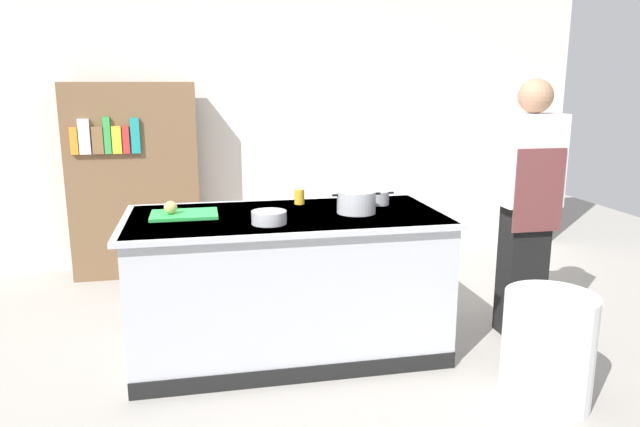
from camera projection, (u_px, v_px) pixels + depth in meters
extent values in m
plane|color=#9E9991|center=(289.00, 349.00, 3.83)|extent=(10.00, 10.00, 0.00)
cube|color=silver|center=(253.00, 104.00, 5.51)|extent=(6.40, 0.12, 3.00)
cube|color=#B7BABF|center=(288.00, 283.00, 3.73)|extent=(1.90, 0.90, 0.90)
cube|color=#B7BABF|center=(287.00, 217.00, 3.63)|extent=(1.98, 0.98, 0.03)
cube|color=black|center=(300.00, 375.00, 3.38)|extent=(1.90, 0.01, 0.10)
cube|color=green|center=(184.00, 215.00, 3.58)|extent=(0.40, 0.28, 0.02)
sphere|color=tan|center=(171.00, 207.00, 3.54)|extent=(0.08, 0.08, 0.08)
cylinder|color=#B7BABF|center=(356.00, 202.00, 3.66)|extent=(0.24, 0.24, 0.14)
cube|color=black|center=(335.00, 195.00, 3.62)|extent=(0.04, 0.02, 0.01)
cube|color=black|center=(377.00, 194.00, 3.67)|extent=(0.04, 0.02, 0.01)
cylinder|color=#99999E|center=(378.00, 198.00, 3.91)|extent=(0.14, 0.14, 0.09)
cube|color=black|center=(366.00, 194.00, 3.89)|extent=(0.04, 0.02, 0.01)
cube|color=black|center=(391.00, 193.00, 3.92)|extent=(0.04, 0.02, 0.01)
cylinder|color=#B7BABF|center=(269.00, 217.00, 3.38)|extent=(0.20, 0.20, 0.07)
cylinder|color=yellow|center=(299.00, 197.00, 3.93)|extent=(0.07, 0.07, 0.10)
cylinder|color=white|center=(548.00, 349.00, 3.13)|extent=(0.48, 0.48, 0.61)
cube|color=black|center=(522.00, 270.00, 4.00)|extent=(0.28, 0.20, 0.90)
cube|color=white|center=(531.00, 160.00, 3.84)|extent=(0.38, 0.24, 0.60)
sphere|color=#A87A5B|center=(536.00, 96.00, 3.75)|extent=(0.22, 0.22, 0.22)
cube|color=brown|center=(539.00, 191.00, 3.75)|extent=(0.34, 0.02, 0.54)
cube|color=brown|center=(135.00, 181.00, 5.15)|extent=(1.10, 0.28, 1.70)
cube|color=orange|center=(74.00, 141.00, 4.83)|extent=(0.06, 0.03, 0.22)
cube|color=white|center=(84.00, 137.00, 4.84)|extent=(0.09, 0.03, 0.29)
cube|color=brown|center=(98.00, 140.00, 4.86)|extent=(0.09, 0.03, 0.23)
cube|color=green|center=(107.00, 135.00, 4.87)|extent=(0.05, 0.03, 0.31)
cube|color=yellow|center=(117.00, 140.00, 4.89)|extent=(0.08, 0.03, 0.23)
cube|color=red|center=(126.00, 140.00, 4.91)|extent=(0.05, 0.03, 0.23)
cube|color=teal|center=(135.00, 136.00, 4.92)|extent=(0.07, 0.03, 0.29)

